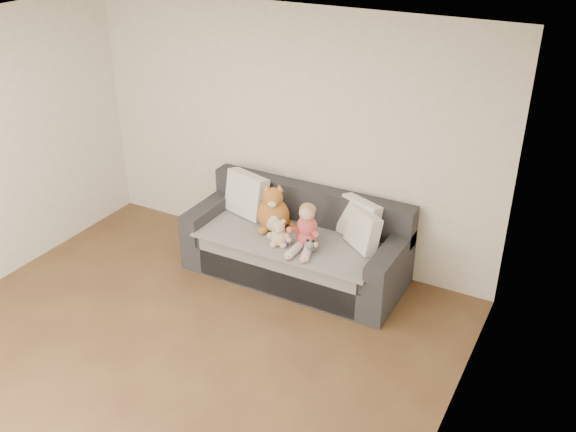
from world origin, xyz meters
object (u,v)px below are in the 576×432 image
Objects in this scene: toddler at (306,230)px; plush_cat at (273,212)px; teddy_bear at (279,235)px; sofa at (297,247)px; sippy_cup at (285,240)px.

plush_cat is (-0.45, 0.17, -0.00)m from toddler.
sofa is at bearing 57.96° from teddy_bear.
toddler is at bearing -45.70° from sofa.
plush_cat is at bearing 150.58° from toddler.
sofa is 0.45m from toddler.
plush_cat is at bearing 137.05° from sippy_cup.
sippy_cup is at bearing -65.40° from plush_cat.
plush_cat is 1.79× the size of teddy_bear.
sofa is 18.45× the size of sippy_cup.
toddler is (0.20, -0.21, 0.35)m from sofa.
sofa reaches higher than teddy_bear.
plush_cat reaches higher than sofa.
plush_cat is (-0.25, -0.04, 0.35)m from sofa.
toddler is at bearing -3.08° from teddy_bear.
sofa is 7.73× the size of teddy_bear.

